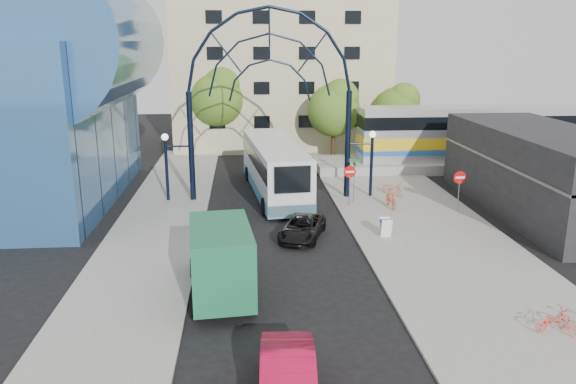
{
  "coord_description": "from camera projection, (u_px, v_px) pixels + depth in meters",
  "views": [
    {
      "loc": [
        -1.7,
        -21.25,
        9.97
      ],
      "look_at": [
        0.49,
        6.0,
        2.63
      ],
      "focal_mm": 35.0,
      "sensor_mm": 36.0,
      "label": 1
    }
  ],
  "objects": [
    {
      "name": "bike_near_a",
      "position": [
        393.0,
        188.0,
        37.13
      ],
      "size": [
        1.51,
        1.76,
        0.91
      ],
      "primitive_type": "imported",
      "rotation": [
        0.0,
        0.0,
        0.63
      ],
      "color": "orange",
      "rests_on": "sidewalk_east"
    },
    {
      "name": "street_name_sign",
      "position": [
        354.0,
        171.0,
        35.15
      ],
      "size": [
        0.7,
        0.7,
        2.8
      ],
      "color": "slate",
      "rests_on": "sidewalk_east"
    },
    {
      "name": "bike_far_c",
      "position": [
        553.0,
        319.0,
        19.73
      ],
      "size": [
        1.63,
        0.94,
        0.81
      ],
      "primitive_type": "imported",
      "rotation": [
        0.0,
        0.0,
        1.85
      ],
      "color": "#E73B2E",
      "rests_on": "sidewalk_east"
    },
    {
      "name": "gateway_arch",
      "position": [
        270.0,
        65.0,
        34.43
      ],
      "size": [
        13.64,
        0.44,
        12.1
      ],
      "color": "black",
      "rests_on": "ground"
    },
    {
      "name": "train_platform",
      "position": [
        510.0,
        163.0,
        45.79
      ],
      "size": [
        32.0,
        5.0,
        0.8
      ],
      "primitive_type": "cube",
      "color": "gray",
      "rests_on": "ground"
    },
    {
      "name": "sandwich_board",
      "position": [
        386.0,
        225.0,
        29.17
      ],
      "size": [
        0.55,
        0.61,
        0.99
      ],
      "color": "white",
      "rests_on": "sidewalk_east"
    },
    {
      "name": "plaza_west",
      "position": [
        151.0,
        244.0,
        28.43
      ],
      "size": [
        5.0,
        50.0,
        0.12
      ],
      "primitive_type": "cube",
      "color": "gray",
      "rests_on": "ground"
    },
    {
      "name": "tree_north_a",
      "position": [
        335.0,
        107.0,
        47.41
      ],
      "size": [
        4.48,
        4.48,
        7.0
      ],
      "color": "#382314",
      "rests_on": "ground"
    },
    {
      "name": "train_car",
      "position": [
        513.0,
        132.0,
        45.14
      ],
      "size": [
        25.1,
        3.05,
        4.2
      ],
      "color": "#B7B7BC",
      "rests_on": "train_platform"
    },
    {
      "name": "stop_sign",
      "position": [
        350.0,
        175.0,
        34.58
      ],
      "size": [
        0.8,
        0.07,
        2.5
      ],
      "color": "slate",
      "rests_on": "sidewalk_east"
    },
    {
      "name": "red_sedan",
      "position": [
        288.0,
        381.0,
        15.76
      ],
      "size": [
        1.83,
        4.62,
        1.5
      ],
      "primitive_type": "imported",
      "rotation": [
        0.0,
        0.0,
        -0.06
      ],
      "color": "#B40B33",
      "rests_on": "ground"
    },
    {
      "name": "sidewalk_east",
      "position": [
        443.0,
        250.0,
        27.63
      ],
      "size": [
        8.0,
        56.0,
        0.12
      ],
      "primitive_type": "cube",
      "color": "gray",
      "rests_on": "ground"
    },
    {
      "name": "city_bus",
      "position": [
        274.0,
        167.0,
        37.59
      ],
      "size": [
        4.11,
        12.95,
        3.5
      ],
      "rotation": [
        0.0,
        0.0,
        0.1
      ],
      "color": "silver",
      "rests_on": "ground"
    },
    {
      "name": "tree_north_c",
      "position": [
        398.0,
        108.0,
        49.88
      ],
      "size": [
        4.16,
        4.16,
        6.5
      ],
      "color": "#382314",
      "rests_on": "ground"
    },
    {
      "name": "tree_north_b",
      "position": [
        218.0,
        96.0,
        50.31
      ],
      "size": [
        5.12,
        5.12,
        8.0
      ],
      "color": "#382314",
      "rests_on": "ground"
    },
    {
      "name": "black_suv",
      "position": [
        302.0,
        228.0,
        29.27
      ],
      "size": [
        3.11,
        4.49,
        1.14
      ],
      "primitive_type": "imported",
      "rotation": [
        0.0,
        0.0,
        -0.33
      ],
      "color": "black",
      "rests_on": "ground"
    },
    {
      "name": "do_not_enter_sign",
      "position": [
        460.0,
        181.0,
        33.14
      ],
      "size": [
        0.76,
        0.07,
        2.48
      ],
      "color": "slate",
      "rests_on": "sidewalk_east"
    },
    {
      "name": "apartment_block",
      "position": [
        280.0,
        73.0,
        55.17
      ],
      "size": [
        20.0,
        12.1,
        14.0
      ],
      "color": "#C1B186",
      "rests_on": "ground"
    },
    {
      "name": "transit_hall",
      "position": [
        22.0,
        96.0,
        34.69
      ],
      "size": [
        16.5,
        18.0,
        14.5
      ],
      "color": "#315E97",
      "rests_on": "ground"
    },
    {
      "name": "bike_near_b",
      "position": [
        391.0,
        199.0,
        34.31
      ],
      "size": [
        0.64,
        1.86,
        1.1
      ],
      "primitive_type": "imported",
      "rotation": [
        0.0,
        0.0,
        0.06
      ],
      "color": "#D3542A",
      "rests_on": "sidewalk_east"
    },
    {
      "name": "ground",
      "position": [
        288.0,
        291.0,
        23.17
      ],
      "size": [
        120.0,
        120.0,
        0.0
      ],
      "primitive_type": "plane",
      "color": "black",
      "rests_on": "ground"
    },
    {
      "name": "commercial_block_east",
      "position": [
        542.0,
        171.0,
        33.39
      ],
      "size": [
        6.0,
        16.0,
        5.0
      ],
      "primitive_type": "cube",
      "color": "black",
      "rests_on": "ground"
    },
    {
      "name": "green_truck",
      "position": [
        220.0,
        258.0,
        22.54
      ],
      "size": [
        2.87,
        6.41,
        3.15
      ],
      "rotation": [
        0.0,
        0.0,
        0.1
      ],
      "color": "black",
      "rests_on": "ground"
    }
  ]
}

